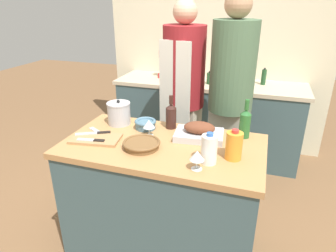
{
  "coord_description": "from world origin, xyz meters",
  "views": [
    {
      "loc": [
        0.58,
        -1.65,
        1.74
      ],
      "look_at": [
        0.0,
        0.11,
        0.95
      ],
      "focal_mm": 32.0,
      "sensor_mm": 36.0,
      "label": 1
    }
  ],
  "objects_px": {
    "knife_chef": "(94,133)",
    "person_cook_aproned": "(183,92)",
    "wicker_basket": "(142,144)",
    "wine_glass_right": "(197,156)",
    "wine_bottle_green": "(245,123)",
    "knife_paring": "(92,140)",
    "juice_jug": "(234,146)",
    "condiment_bottle_tall": "(210,78)",
    "condiment_bottle_extra": "(264,77)",
    "knife_bread": "(98,132)",
    "person_cook_guest": "(231,95)",
    "roasting_pan": "(199,132)",
    "wine_bottle_dark": "(171,115)",
    "mixing_bowl": "(145,124)",
    "condiment_bottle_short": "(251,80)",
    "milk_jug": "(209,149)",
    "wine_glass_left": "(149,124)",
    "cutting_board": "(96,139)",
    "stand_mixer": "(167,66)",
    "stock_pot": "(119,113)"
  },
  "relations": [
    {
      "from": "wine_bottle_green",
      "to": "knife_paring",
      "type": "bearing_deg",
      "value": -156.61
    },
    {
      "from": "roasting_pan",
      "to": "condiment_bottle_extra",
      "type": "height_order",
      "value": "condiment_bottle_extra"
    },
    {
      "from": "juice_jug",
      "to": "condiment_bottle_tall",
      "type": "xyz_separation_m",
      "value": [
        -0.45,
        1.57,
        -0.01
      ]
    },
    {
      "from": "knife_bread",
      "to": "stand_mixer",
      "type": "bearing_deg",
      "value": 90.65
    },
    {
      "from": "stock_pot",
      "to": "mixing_bowl",
      "type": "xyz_separation_m",
      "value": [
        0.22,
        -0.03,
        -0.05
      ]
    },
    {
      "from": "juice_jug",
      "to": "condiment_bottle_extra",
      "type": "bearing_deg",
      "value": 86.31
    },
    {
      "from": "knife_paring",
      "to": "wine_glass_left",
      "type": "bearing_deg",
      "value": 34.76
    },
    {
      "from": "wine_glass_left",
      "to": "person_cook_aproned",
      "type": "bearing_deg",
      "value": 87.97
    },
    {
      "from": "juice_jug",
      "to": "person_cook_guest",
      "type": "height_order",
      "value": "person_cook_guest"
    },
    {
      "from": "wicker_basket",
      "to": "person_cook_aproned",
      "type": "height_order",
      "value": "person_cook_aproned"
    },
    {
      "from": "wine_bottle_green",
      "to": "knife_bread",
      "type": "xyz_separation_m",
      "value": [
        -0.99,
        -0.24,
        -0.1
      ]
    },
    {
      "from": "knife_paring",
      "to": "condiment_bottle_extra",
      "type": "bearing_deg",
      "value": 60.7
    },
    {
      "from": "juice_jug",
      "to": "cutting_board",
      "type": "bearing_deg",
      "value": -177.9
    },
    {
      "from": "cutting_board",
      "to": "person_cook_aproned",
      "type": "relative_size",
      "value": 0.2
    },
    {
      "from": "condiment_bottle_extra",
      "to": "person_cook_aproned",
      "type": "bearing_deg",
      "value": -129.48
    },
    {
      "from": "wine_glass_right",
      "to": "milk_jug",
      "type": "bearing_deg",
      "value": 62.68
    },
    {
      "from": "wine_bottle_dark",
      "to": "condiment_bottle_tall",
      "type": "relative_size",
      "value": 1.77
    },
    {
      "from": "mixing_bowl",
      "to": "wine_glass_right",
      "type": "bearing_deg",
      "value": -42.07
    },
    {
      "from": "knife_chef",
      "to": "person_cook_aproned",
      "type": "height_order",
      "value": "person_cook_aproned"
    },
    {
      "from": "juice_jug",
      "to": "person_cook_guest",
      "type": "relative_size",
      "value": 0.1
    },
    {
      "from": "milk_jug",
      "to": "knife_bread",
      "type": "bearing_deg",
      "value": 168.11
    },
    {
      "from": "wine_glass_left",
      "to": "wine_glass_right",
      "type": "bearing_deg",
      "value": -38.36
    },
    {
      "from": "knife_chef",
      "to": "knife_bread",
      "type": "height_order",
      "value": "knife_chef"
    },
    {
      "from": "milk_jug",
      "to": "knife_paring",
      "type": "relative_size",
      "value": 1.01
    },
    {
      "from": "mixing_bowl",
      "to": "knife_bread",
      "type": "height_order",
      "value": "mixing_bowl"
    },
    {
      "from": "stock_pot",
      "to": "knife_bread",
      "type": "relative_size",
      "value": 1.09
    },
    {
      "from": "wine_bottle_dark",
      "to": "wine_glass_left",
      "type": "distance_m",
      "value": 0.21
    },
    {
      "from": "knife_paring",
      "to": "condiment_bottle_tall",
      "type": "bearing_deg",
      "value": 74.57
    },
    {
      "from": "wine_bottle_dark",
      "to": "knife_paring",
      "type": "xyz_separation_m",
      "value": [
        -0.42,
        -0.4,
        -0.08
      ]
    },
    {
      "from": "wine_bottle_dark",
      "to": "milk_jug",
      "type": "bearing_deg",
      "value": -49.05
    },
    {
      "from": "knife_chef",
      "to": "condiment_bottle_tall",
      "type": "xyz_separation_m",
      "value": [
        0.5,
        1.55,
        0.05
      ]
    },
    {
      "from": "mixing_bowl",
      "to": "knife_chef",
      "type": "height_order",
      "value": "mixing_bowl"
    },
    {
      "from": "cutting_board",
      "to": "knife_paring",
      "type": "bearing_deg",
      "value": -90.92
    },
    {
      "from": "wicker_basket",
      "to": "wine_glass_right",
      "type": "xyz_separation_m",
      "value": [
        0.39,
        -0.14,
        0.06
      ]
    },
    {
      "from": "condiment_bottle_tall",
      "to": "person_cook_guest",
      "type": "relative_size",
      "value": 0.08
    },
    {
      "from": "wine_glass_left",
      "to": "knife_chef",
      "type": "relative_size",
      "value": 0.53
    },
    {
      "from": "roasting_pan",
      "to": "knife_bread",
      "type": "xyz_separation_m",
      "value": [
        -0.7,
        -0.13,
        -0.04
      ]
    },
    {
      "from": "cutting_board",
      "to": "person_cook_guest",
      "type": "bearing_deg",
      "value": 48.85
    },
    {
      "from": "knife_chef",
      "to": "condiment_bottle_tall",
      "type": "bearing_deg",
      "value": 72.2
    },
    {
      "from": "condiment_bottle_short",
      "to": "person_cook_aproned",
      "type": "distance_m",
      "value": 0.88
    },
    {
      "from": "wicker_basket",
      "to": "condiment_bottle_extra",
      "type": "bearing_deg",
      "value": 69.03
    },
    {
      "from": "condiment_bottle_short",
      "to": "person_cook_guest",
      "type": "xyz_separation_m",
      "value": [
        -0.11,
        -0.76,
        0.06
      ]
    },
    {
      "from": "milk_jug",
      "to": "wine_bottle_dark",
      "type": "xyz_separation_m",
      "value": [
        -0.36,
        0.41,
        0.01
      ]
    },
    {
      "from": "knife_paring",
      "to": "condiment_bottle_extra",
      "type": "xyz_separation_m",
      "value": [
        1.01,
        1.81,
        0.07
      ]
    },
    {
      "from": "wine_glass_right",
      "to": "condiment_bottle_short",
      "type": "relative_size",
      "value": 0.79
    },
    {
      "from": "wine_glass_left",
      "to": "condiment_bottle_tall",
      "type": "xyz_separation_m",
      "value": [
        0.14,
        1.43,
        -0.01
      ]
    },
    {
      "from": "person_cook_aproned",
      "to": "person_cook_guest",
      "type": "distance_m",
      "value": 0.43
    },
    {
      "from": "stand_mixer",
      "to": "person_cook_aproned",
      "type": "height_order",
      "value": "person_cook_aproned"
    },
    {
      "from": "knife_paring",
      "to": "condiment_bottle_extra",
      "type": "height_order",
      "value": "condiment_bottle_extra"
    },
    {
      "from": "mixing_bowl",
      "to": "wicker_basket",
      "type": "bearing_deg",
      "value": -72.48
    }
  ]
}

